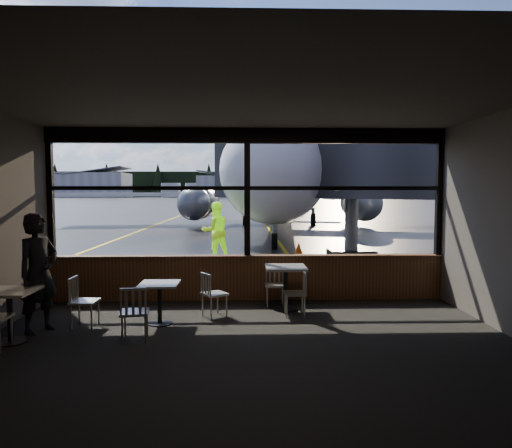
{
  "coord_description": "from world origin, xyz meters",
  "views": [
    {
      "loc": [
        -0.09,
        -9.27,
        2.22
      ],
      "look_at": [
        0.21,
        1.0,
        1.5
      ],
      "focal_mm": 32.0,
      "sensor_mm": 36.0,
      "label": 1
    }
  ],
  "objects_px": {
    "jet_bridge": "(356,187)",
    "chair_mid_w": "(85,302)",
    "chair_near_w": "(214,294)",
    "ground_crew": "(216,231)",
    "chair_mid_s": "(135,313)",
    "chair_near_e": "(295,294)",
    "cone_nose": "(299,249)",
    "chair_near_n": "(275,286)",
    "airliner": "(279,142)",
    "passenger": "(38,273)",
    "cafe_table_mid": "(160,304)",
    "cafe_table_left": "(10,317)",
    "cafe_table_near": "(286,288)"
  },
  "relations": [
    {
      "from": "chair_near_w",
      "to": "passenger",
      "type": "xyz_separation_m",
      "value": [
        -2.71,
        -0.82,
        0.54
      ]
    },
    {
      "from": "passenger",
      "to": "ground_crew",
      "type": "bearing_deg",
      "value": 12.1
    },
    {
      "from": "cafe_table_mid",
      "to": "ground_crew",
      "type": "distance_m",
      "value": 7.29
    },
    {
      "from": "chair_mid_w",
      "to": "ground_crew",
      "type": "xyz_separation_m",
      "value": [
        1.7,
        7.41,
        0.53
      ]
    },
    {
      "from": "chair_near_e",
      "to": "cafe_table_left",
      "type": "bearing_deg",
      "value": 107.19
    },
    {
      "from": "cafe_table_mid",
      "to": "chair_near_w",
      "type": "height_order",
      "value": "chair_near_w"
    },
    {
      "from": "jet_bridge",
      "to": "cafe_table_near",
      "type": "bearing_deg",
      "value": -114.58
    },
    {
      "from": "airliner",
      "to": "ground_crew",
      "type": "relative_size",
      "value": 18.71
    },
    {
      "from": "cafe_table_mid",
      "to": "passenger",
      "type": "distance_m",
      "value": 1.95
    },
    {
      "from": "jet_bridge",
      "to": "chair_mid_w",
      "type": "xyz_separation_m",
      "value": [
        -6.28,
        -7.35,
        -1.96
      ]
    },
    {
      "from": "cafe_table_near",
      "to": "chair_near_w",
      "type": "height_order",
      "value": "cafe_table_near"
    },
    {
      "from": "airliner",
      "to": "chair_near_e",
      "type": "xyz_separation_m",
      "value": [
        -1.44,
        -21.51,
        -5.02
      ]
    },
    {
      "from": "cafe_table_near",
      "to": "chair_near_w",
      "type": "relative_size",
      "value": 1.02
    },
    {
      "from": "cafe_table_left",
      "to": "chair_near_w",
      "type": "bearing_deg",
      "value": 24.51
    },
    {
      "from": "chair_near_e",
      "to": "airliner",
      "type": "bearing_deg",
      "value": -3.64
    },
    {
      "from": "passenger",
      "to": "chair_near_n",
      "type": "bearing_deg",
      "value": -38.95
    },
    {
      "from": "chair_near_n",
      "to": "cafe_table_near",
      "type": "bearing_deg",
      "value": 122.34
    },
    {
      "from": "chair_near_n",
      "to": "cone_nose",
      "type": "bearing_deg",
      "value": -100.2
    },
    {
      "from": "jet_bridge",
      "to": "cone_nose",
      "type": "xyz_separation_m",
      "value": [
        -1.76,
        0.85,
        -2.14
      ]
    },
    {
      "from": "chair_near_n",
      "to": "chair_near_e",
      "type": "bearing_deg",
      "value": 112.82
    },
    {
      "from": "ground_crew",
      "to": "jet_bridge",
      "type": "bearing_deg",
      "value": 156.78
    },
    {
      "from": "chair_near_e",
      "to": "ground_crew",
      "type": "height_order",
      "value": "ground_crew"
    },
    {
      "from": "chair_mid_w",
      "to": "ground_crew",
      "type": "bearing_deg",
      "value": 169.25
    },
    {
      "from": "chair_near_w",
      "to": "chair_mid_s",
      "type": "xyz_separation_m",
      "value": [
        -1.11,
        -1.29,
        0.02
      ]
    },
    {
      "from": "chair_mid_w",
      "to": "cone_nose",
      "type": "xyz_separation_m",
      "value": [
        4.52,
        8.2,
        -0.18
      ]
    },
    {
      "from": "chair_near_w",
      "to": "passenger",
      "type": "height_order",
      "value": "passenger"
    },
    {
      "from": "cone_nose",
      "to": "passenger",
      "type": "bearing_deg",
      "value": -121.45
    },
    {
      "from": "jet_bridge",
      "to": "cafe_table_near",
      "type": "xyz_separation_m",
      "value": [
        -2.89,
        -6.31,
        -1.97
      ]
    },
    {
      "from": "cafe_table_left",
      "to": "passenger",
      "type": "xyz_separation_m",
      "value": [
        0.21,
        0.51,
        0.55
      ]
    },
    {
      "from": "chair_near_e",
      "to": "cone_nose",
      "type": "relative_size",
      "value": 1.67
    },
    {
      "from": "cafe_table_near",
      "to": "ground_crew",
      "type": "height_order",
      "value": "ground_crew"
    },
    {
      "from": "chair_near_e",
      "to": "chair_mid_s",
      "type": "bearing_deg",
      "value": 117.12
    },
    {
      "from": "cafe_table_left",
      "to": "chair_near_w",
      "type": "relative_size",
      "value": 0.98
    },
    {
      "from": "cafe_table_left",
      "to": "passenger",
      "type": "relative_size",
      "value": 0.42
    },
    {
      "from": "cafe_table_left",
      "to": "passenger",
      "type": "distance_m",
      "value": 0.78
    },
    {
      "from": "cafe_table_mid",
      "to": "ground_crew",
      "type": "bearing_deg",
      "value": 85.97
    },
    {
      "from": "chair_near_w",
      "to": "chair_mid_w",
      "type": "height_order",
      "value": "chair_mid_w"
    },
    {
      "from": "airliner",
      "to": "cafe_table_left",
      "type": "relative_size",
      "value": 45.02
    },
    {
      "from": "airliner",
      "to": "chair_mid_s",
      "type": "relative_size",
      "value": 41.85
    },
    {
      "from": "cafe_table_left",
      "to": "cafe_table_mid",
      "type": "bearing_deg",
      "value": 23.9
    },
    {
      "from": "cafe_table_left",
      "to": "chair_near_n",
      "type": "bearing_deg",
      "value": 27.0
    },
    {
      "from": "chair_near_w",
      "to": "ground_crew",
      "type": "distance_m",
      "value": 6.85
    },
    {
      "from": "cafe_table_left",
      "to": "chair_near_e",
      "type": "height_order",
      "value": "chair_near_e"
    },
    {
      "from": "cafe_table_left",
      "to": "chair_mid_s",
      "type": "distance_m",
      "value": 1.81
    },
    {
      "from": "cafe_table_near",
      "to": "chair_mid_w",
      "type": "height_order",
      "value": "chair_mid_w"
    },
    {
      "from": "jet_bridge",
      "to": "cafe_table_near",
      "type": "relative_size",
      "value": 13.22
    },
    {
      "from": "airliner",
      "to": "chair_near_n",
      "type": "distance_m",
      "value": 21.44
    },
    {
      "from": "cafe_table_near",
      "to": "ground_crew",
      "type": "distance_m",
      "value": 6.61
    },
    {
      "from": "cafe_table_mid",
      "to": "chair_mid_w",
      "type": "xyz_separation_m",
      "value": [
        -1.19,
        -0.16,
        0.07
      ]
    },
    {
      "from": "jet_bridge",
      "to": "cafe_table_mid",
      "type": "relative_size",
      "value": 15.55
    }
  ]
}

